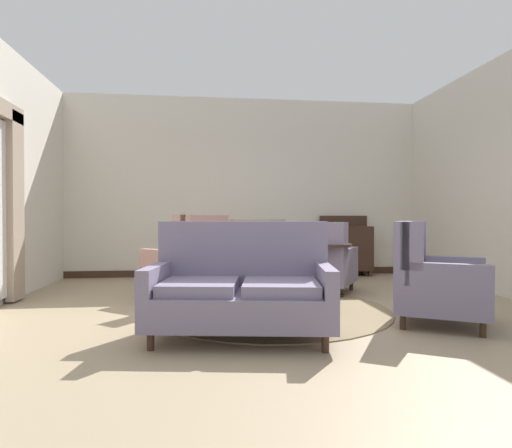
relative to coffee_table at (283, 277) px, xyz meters
The scene contains 14 objects.
ground 0.45m from the coffee_table, 126.11° to the right, with size 9.11×9.11×0.00m, color #9E896B.
wall_back 3.30m from the coffee_table, 92.53° to the left, with size 6.59×0.08×3.21m, color silver.
wall_right 3.40m from the coffee_table, 14.40° to the left, with size 0.08×4.55×3.21m, color silver.
baseboard_back 3.03m from the coffee_table, 92.57° to the left, with size 6.43×0.03×0.12m, color #382319.
area_rug 0.42m from the coffee_table, 139.77° to the left, with size 2.71×2.71×0.01m, color #847051.
coffee_table is the anchor object (origin of this frame).
porcelain_vase 0.22m from the coffee_table, ahead, with size 0.17×0.17×0.30m.
settee 1.08m from the coffee_table, 120.50° to the right, with size 1.68×1.06×1.02m.
armchair_back_corner 1.30m from the coffee_table, 54.61° to the left, with size 1.09×1.13×0.99m.
armchair_near_sideboard 1.37m from the coffee_table, 140.89° to the left, with size 1.14×1.14×1.08m.
armchair_near_window 1.55m from the coffee_table, 96.64° to the left, with size 0.94×1.00×1.03m.
armchair_foreground_right 1.53m from the coffee_table, 26.77° to the right, with size 1.14×1.15×1.01m.
side_table 1.13m from the coffee_table, 46.85° to the left, with size 0.58×0.58×0.70m.
sideboard 3.23m from the coffee_table, 59.06° to the left, with size 0.89×0.37×1.09m.
Camera 1 is at (-0.71, -4.45, 1.05)m, focal length 29.73 mm.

